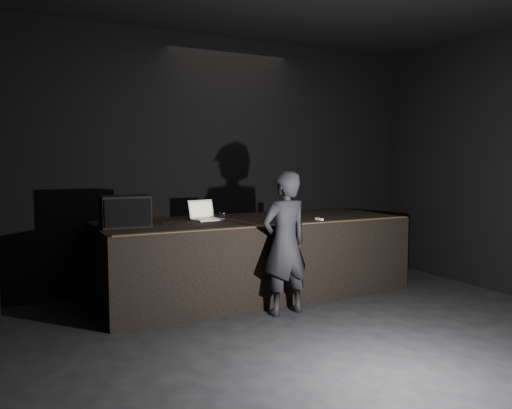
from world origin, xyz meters
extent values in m
plane|color=black|center=(0.00, 0.00, 0.00)|extent=(7.00, 7.00, 0.00)
cube|color=black|center=(0.00, 3.50, 1.75)|extent=(6.00, 0.10, 3.50)
cube|color=black|center=(0.00, 2.73, 0.50)|extent=(4.00, 1.50, 1.00)
cube|color=brown|center=(0.00, 2.02, 1.01)|extent=(3.92, 0.10, 0.01)
cube|color=black|center=(-1.67, 2.69, 1.18)|extent=(0.57, 0.41, 0.36)
cube|color=black|center=(-1.68, 2.49, 1.18)|extent=(0.51, 0.05, 0.30)
cylinder|color=black|center=(-0.89, 2.98, 1.01)|extent=(0.72, 0.51, 0.02)
cube|color=silver|center=(-0.58, 2.87, 1.01)|extent=(0.41, 0.32, 0.02)
cube|color=silver|center=(-0.58, 2.87, 1.02)|extent=(0.33, 0.20, 0.00)
cube|color=silver|center=(-0.61, 3.03, 1.13)|extent=(0.37, 0.14, 0.24)
cube|color=#C7823A|center=(-0.61, 3.02, 1.13)|extent=(0.33, 0.12, 0.19)
cylinder|color=silver|center=(0.33, 2.47, 1.08)|extent=(0.07, 0.07, 0.17)
cylinder|color=#251B97|center=(0.33, 2.47, 1.09)|extent=(0.07, 0.07, 0.07)
cylinder|color=#B22010|center=(0.33, 2.47, 1.05)|extent=(0.07, 0.07, 0.01)
cylinder|color=white|center=(-0.43, 2.77, 1.05)|extent=(0.08, 0.08, 0.10)
cube|color=white|center=(0.72, 2.24, 1.01)|extent=(0.04, 0.14, 0.03)
imported|color=black|center=(-0.06, 1.78, 0.82)|extent=(0.64, 0.45, 1.65)
camera|label=1|loc=(-2.89, -3.12, 1.76)|focal=35.00mm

